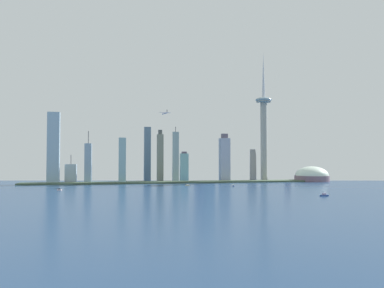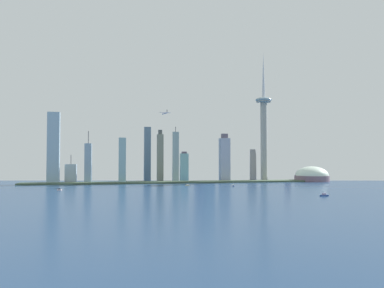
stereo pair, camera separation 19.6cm
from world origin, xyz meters
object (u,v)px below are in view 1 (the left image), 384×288
stadium_dome (312,176)px  skyscraper_5 (122,161)px  skyscraper_8 (199,150)px  observation_tower (264,123)px  skyscraper_4 (252,164)px  skyscraper_10 (53,148)px  boat_2 (187,185)px  skyscraper_12 (147,154)px  skyscraper_6 (225,159)px  skyscraper_0 (88,163)px  boat_1 (233,185)px  skyscraper_2 (184,167)px  skyscraper_1 (288,169)px  boat_0 (324,195)px  skyscraper_11 (176,157)px  skyscraper_3 (71,174)px  skyscraper_9 (210,149)px  airplane (165,113)px  skyscraper_7 (160,157)px  boat_3 (59,190)px

stadium_dome → skyscraper_5: bearing=-179.7°
skyscraper_8 → skyscraper_5: bearing=-151.4°
observation_tower → skyscraper_4: 112.96m
skyscraper_8 → skyscraper_10: bearing=-165.0°
boat_2 → skyscraper_12: bearing=117.5°
skyscraper_5 → skyscraper_8: size_ratio=0.58×
skyscraper_6 → skyscraper_4: bearing=19.1°
skyscraper_0 → skyscraper_8: bearing=18.5°
stadium_dome → boat_1: bearing=-151.4°
skyscraper_2 → boat_2: (-18.28, -154.82, -34.77)m
skyscraper_12 → skyscraper_1: bearing=-6.3°
skyscraper_0 → skyscraper_4: bearing=5.6°
skyscraper_12 → boat_0: size_ratio=9.67×
observation_tower → skyscraper_10: 515.11m
skyscraper_10 → boat_2: size_ratio=16.11×
skyscraper_4 → boat_1: (-107.77, -190.53, -39.96)m
skyscraper_1 → skyscraper_11: bearing=-175.1°
skyscraper_4 → skyscraper_12: (-270.77, 34.54, 27.59)m
observation_tower → skyscraper_1: size_ratio=5.83×
skyscraper_0 → skyscraper_12: 161.87m
boat_2 → skyscraper_5: bearing=151.0°
skyscraper_3 → boat_0: size_ratio=4.63×
skyscraper_9 → airplane: size_ratio=5.46×
stadium_dome → skyscraper_10: size_ratio=0.53×
skyscraper_10 → skyscraper_0: bearing=1.5°
skyscraper_7 → boat_2: bearing=-73.7°
boat_0 → boat_2: bearing=-67.9°
boat_2 → airplane: bearing=130.0°
skyscraper_5 → skyscraper_11: bearing=11.4°
stadium_dome → skyscraper_5: (-474.98, -2.70, 40.45)m
boat_2 → airplane: airplane is taller
skyscraper_0 → skyscraper_8: (283.13, 94.70, 34.78)m
skyscraper_0 → boat_3: size_ratio=14.24×
boat_3 → skyscraper_7: bearing=70.4°
boat_0 → skyscraper_2: bearing=-81.0°
observation_tower → skyscraper_0: 445.57m
skyscraper_5 → skyscraper_12: (63.86, 92.33, 16.44)m
stadium_dome → skyscraper_0: bearing=178.5°
skyscraper_2 → skyscraper_4: (179.99, 0.53, 5.62)m
skyscraper_4 → airplane: bearing=-159.0°
skyscraper_1 → skyscraper_8: (-226.26, 60.01, 52.82)m
skyscraper_7 → boat_0: (212.25, -407.83, -59.08)m
skyscraper_0 → skyscraper_8: size_ratio=0.67×
skyscraper_1 → boat_2: bearing=-153.1°
skyscraper_2 → skyscraper_7: bearing=-173.7°
boat_0 → airplane: 417.30m
skyscraper_4 → skyscraper_11: skyscraper_11 is taller
skyscraper_5 → skyscraper_10: 158.23m
stadium_dome → skyscraper_10: bearing=178.9°
skyscraper_4 → skyscraper_5: (-334.63, -57.79, 11.15)m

